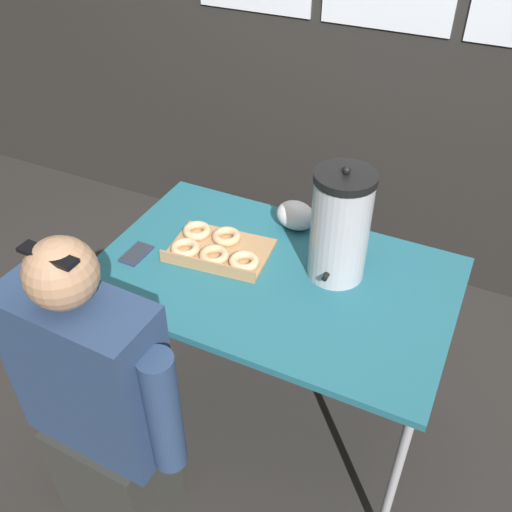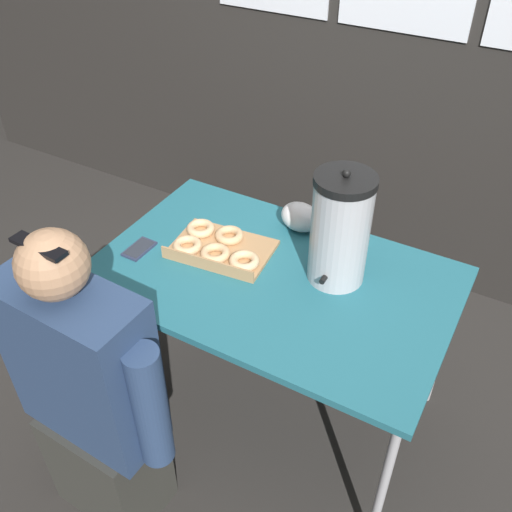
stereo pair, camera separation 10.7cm
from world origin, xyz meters
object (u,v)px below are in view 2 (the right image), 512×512
object	(u,v)px
coffee_urn	(340,229)
cell_phone	(139,249)
donut_box	(218,247)
person_seated	(92,399)

from	to	relation	value
coffee_urn	cell_phone	distance (m)	0.78
coffee_urn	donut_box	bearing A→B (deg)	-169.15
donut_box	coffee_urn	xyz separation A→B (m)	(0.45, 0.09, 0.19)
donut_box	person_seated	bearing A→B (deg)	-100.80
cell_phone	person_seated	distance (m)	0.61
cell_phone	person_seated	xyz separation A→B (m)	(0.21, -0.54, -0.17)
donut_box	person_seated	xyz separation A→B (m)	(-0.06, -0.69, -0.19)
cell_phone	person_seated	bearing A→B (deg)	-67.95
coffee_urn	person_seated	bearing A→B (deg)	-123.42
cell_phone	coffee_urn	bearing A→B (deg)	18.62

